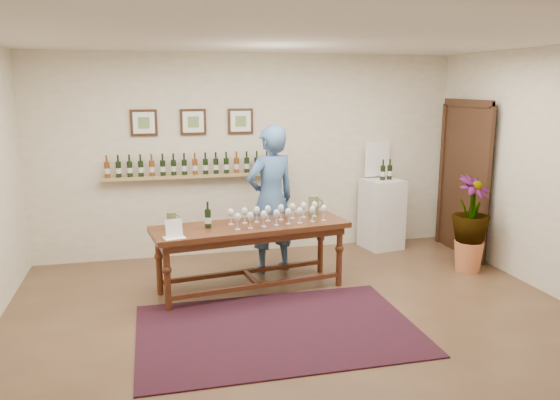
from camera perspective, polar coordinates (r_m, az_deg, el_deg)
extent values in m
plane|color=#503423|center=(5.75, 1.96, -12.42)|extent=(6.00, 6.00, 0.00)
plane|color=#F0E5CB|center=(7.73, -3.03, 4.70)|extent=(6.00, 0.00, 6.00)
plane|color=#F0E5CB|center=(3.07, 15.03, -6.86)|extent=(6.00, 0.00, 6.00)
plane|color=#F0E5CB|center=(6.78, 27.25, 2.38)|extent=(0.00, 5.00, 5.00)
plane|color=silver|center=(5.26, 2.18, 16.62)|extent=(6.00, 6.00, 0.00)
cube|color=tan|center=(7.57, -8.84, 2.51)|extent=(2.50, 0.16, 0.04)
cube|color=black|center=(8.14, 18.91, 1.95)|extent=(0.10, 1.00, 2.10)
cube|color=#331D11|center=(8.12, 18.62, 1.94)|extent=(0.04, 1.12, 2.22)
cube|color=#331D11|center=(7.53, -14.04, 7.84)|extent=(0.35, 0.03, 0.35)
cube|color=white|center=(7.51, -14.04, 7.83)|extent=(0.28, 0.01, 0.28)
cube|color=#6B9148|center=(7.51, -14.04, 7.83)|extent=(0.15, 0.00, 0.15)
cube|color=#331D11|center=(7.55, -9.06, 8.06)|extent=(0.35, 0.03, 0.35)
cube|color=white|center=(7.54, -9.05, 8.05)|extent=(0.28, 0.01, 0.28)
cube|color=#6B9148|center=(7.53, -9.05, 8.05)|extent=(0.15, 0.00, 0.15)
cube|color=#331D11|center=(7.64, -4.15, 8.21)|extent=(0.35, 0.03, 0.35)
cube|color=white|center=(7.62, -4.13, 8.21)|extent=(0.28, 0.01, 0.28)
cube|color=#6B9148|center=(7.62, -4.12, 8.20)|extent=(0.15, 0.00, 0.15)
cube|color=#49130D|center=(5.52, -0.25, -13.39)|extent=(2.73, 1.83, 0.01)
cube|color=#3E150F|center=(6.30, -3.07, -2.83)|extent=(2.33, 1.02, 0.06)
cube|color=#3E150F|center=(6.32, -3.07, -3.46)|extent=(2.19, 0.88, 0.10)
cylinder|color=#3E150F|center=(5.94, -11.70, -8.02)|extent=(0.08, 0.08, 0.74)
cylinder|color=#3E150F|center=(6.58, 6.21, -5.87)|extent=(0.08, 0.08, 0.74)
cylinder|color=#3E150F|center=(6.42, -12.52, -6.54)|extent=(0.08, 0.08, 0.74)
cylinder|color=#3E150F|center=(7.01, 4.25, -4.70)|extent=(0.08, 0.08, 0.74)
cube|color=#3E150F|center=(6.26, -2.25, -8.92)|extent=(2.03, 0.33, 0.05)
cube|color=#3E150F|center=(6.71, -3.73, -7.47)|extent=(2.03, 0.33, 0.05)
cube|color=#3E150F|center=(6.48, -3.01, -8.17)|extent=(0.12, 0.51, 0.05)
cube|color=white|center=(5.84, -11.03, -2.92)|extent=(0.24, 0.20, 0.20)
cube|color=silver|center=(8.18, 10.57, -1.43)|extent=(0.59, 0.59, 1.02)
cube|color=white|center=(8.19, 10.13, 4.23)|extent=(0.40, 0.09, 0.56)
cone|color=#C96E43|center=(7.51, 19.07, -5.57)|extent=(0.37, 0.37, 0.39)
imported|color=#173818|center=(7.37, 19.35, -1.57)|extent=(0.77, 0.77, 0.68)
imported|color=#3B5E8B|center=(6.93, -0.96, 0.03)|extent=(0.79, 0.64, 1.88)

